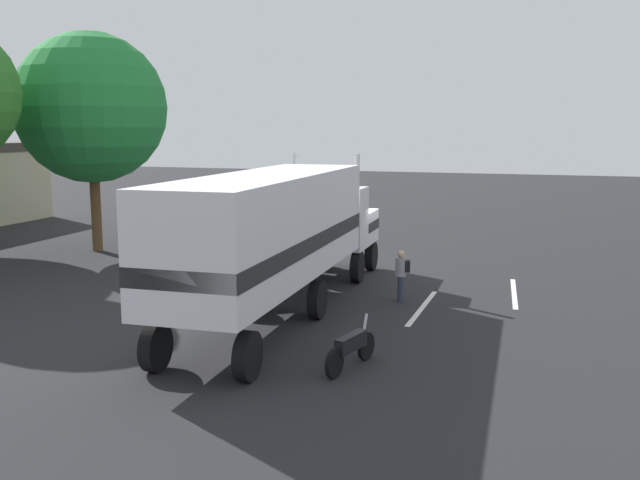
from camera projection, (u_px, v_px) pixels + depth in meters
The scene contains 7 objects.
ground_plane at pixel (354, 271), 27.04m from camera, with size 120.00×120.00×0.00m, color #232326.
lane_stripe_near at pixel (422, 308), 21.49m from camera, with size 4.40×0.16×0.01m, color silver.
lane_stripe_mid at pixel (514, 293), 23.36m from camera, with size 4.40×0.16×0.01m, color silver.
semi_truck at pixel (281, 229), 20.31m from camera, with size 14.27×3.50×4.50m.
person_bystander at pixel (401, 274), 22.09m from camera, with size 0.36×0.47×1.63m.
motorcycle at pixel (351, 348), 16.02m from camera, with size 2.08×0.58×1.12m.
tree_left at pixel (91, 108), 30.42m from camera, with size 6.42×6.42×9.43m.
Camera 1 is at (-25.53, -7.31, 5.40)m, focal length 39.96 mm.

